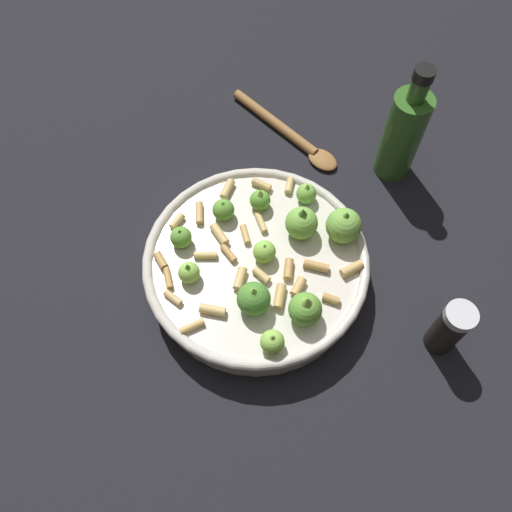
{
  "coord_description": "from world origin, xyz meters",
  "views": [
    {
      "loc": [
        0.31,
        0.12,
        0.67
      ],
      "look_at": [
        0.0,
        0.0,
        0.06
      ],
      "focal_mm": 36.74,
      "sensor_mm": 36.0,
      "label": 1
    }
  ],
  "objects_px": {
    "cooking_pan": "(258,265)",
    "olive_oil_bottle": "(403,133)",
    "pepper_shaker": "(449,328)",
    "wooden_spoon": "(290,134)"
  },
  "relations": [
    {
      "from": "cooking_pan",
      "to": "olive_oil_bottle",
      "type": "xyz_separation_m",
      "value": [
        -0.26,
        0.12,
        0.05
      ]
    },
    {
      "from": "cooking_pan",
      "to": "wooden_spoon",
      "type": "distance_m",
      "value": 0.26
    },
    {
      "from": "olive_oil_bottle",
      "to": "cooking_pan",
      "type": "bearing_deg",
      "value": -25.5
    },
    {
      "from": "pepper_shaker",
      "to": "wooden_spoon",
      "type": "xyz_separation_m",
      "value": [
        -0.26,
        -0.31,
        -0.04
      ]
    },
    {
      "from": "pepper_shaker",
      "to": "olive_oil_bottle",
      "type": "bearing_deg",
      "value": -152.65
    },
    {
      "from": "pepper_shaker",
      "to": "wooden_spoon",
      "type": "relative_size",
      "value": 0.45
    },
    {
      "from": "olive_oil_bottle",
      "to": "wooden_spoon",
      "type": "bearing_deg",
      "value": -89.34
    },
    {
      "from": "cooking_pan",
      "to": "wooden_spoon",
      "type": "height_order",
      "value": "cooking_pan"
    },
    {
      "from": "cooking_pan",
      "to": "olive_oil_bottle",
      "type": "relative_size",
      "value": 1.54
    },
    {
      "from": "cooking_pan",
      "to": "olive_oil_bottle",
      "type": "bearing_deg",
      "value": 154.5
    }
  ]
}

